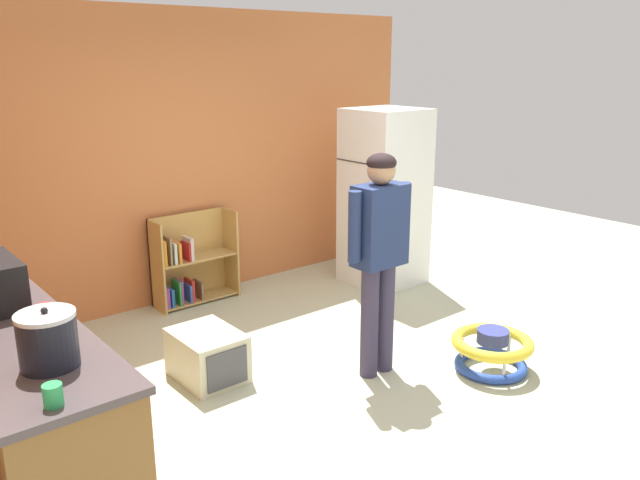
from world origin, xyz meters
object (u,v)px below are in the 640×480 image
crock_pot (48,340)px  teal_cup (65,323)px  green_cup (53,395)px  baby_walker (492,350)px  banana_bunch (30,332)px  refrigerator (384,198)px  kitchen_counter (27,415)px  bookshelf (189,265)px  pet_carrier (208,356)px  red_cup (46,312)px  standing_person (379,246)px

crock_pot → teal_cup: 0.40m
crock_pot → green_cup: (-0.10, -0.37, -0.08)m
baby_walker → banana_bunch: 3.18m
refrigerator → teal_cup: refrigerator is taller
baby_walker → refrigerator: bearing=68.1°
crock_pot → banana_bunch: crock_pot is taller
kitchen_counter → bookshelf: 2.80m
bookshelf → pet_carrier: bookshelf is taller
pet_carrier → refrigerator: bearing=15.9°
bookshelf → teal_cup: bearing=-131.0°
pet_carrier → kitchen_counter: bearing=-159.7°
pet_carrier → red_cup: size_ratio=5.81×
bookshelf → banana_bunch: bearing=-134.0°
bookshelf → crock_pot: size_ratio=2.94×
red_cup → bookshelf: bearing=45.4°
red_cup → banana_bunch: bearing=-126.8°
standing_person → teal_cup: bearing=177.1°
baby_walker → crock_pot: bearing=174.7°
banana_bunch → teal_cup: size_ratio=1.64×
baby_walker → banana_bunch: banana_bunch is taller
kitchen_counter → standing_person: standing_person is taller
bookshelf → standing_person: (0.37, -2.16, 0.62)m
bookshelf → kitchen_counter: bearing=-135.7°
pet_carrier → green_cup: size_ratio=5.81×
standing_person → crock_pot: 2.36m
crock_pot → banana_bunch: 0.40m
pet_carrier → green_cup: 2.09m
baby_walker → kitchen_counter: bearing=166.7°
kitchen_counter → pet_carrier: size_ratio=3.36×
kitchen_counter → crock_pot: 0.73m
refrigerator → banana_bunch: refrigerator is taller
refrigerator → bookshelf: size_ratio=2.09×
baby_walker → teal_cup: teal_cup is taller
baby_walker → crock_pot: (-3.04, 0.28, 0.87)m
crock_pot → green_cup: bearing=-105.8°
baby_walker → teal_cup: size_ratio=6.36×
bookshelf → green_cup: (-2.08, -2.77, 0.58)m
teal_cup → kitchen_counter: bearing=156.1°
banana_bunch → red_cup: bearing=53.2°
refrigerator → bookshelf: (-1.85, 0.74, -0.52)m
red_cup → teal_cup: size_ratio=1.00×
kitchen_counter → banana_bunch: size_ratio=11.88×
banana_bunch → baby_walker: bearing=-12.4°
baby_walker → green_cup: 3.24m
standing_person → banana_bunch: standing_person is taller
bookshelf → crock_pot: bearing=-129.4°
bookshelf → standing_person: size_ratio=0.52×
refrigerator → teal_cup: 3.86m
banana_bunch → green_cup: size_ratio=1.64×
refrigerator → green_cup: refrigerator is taller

